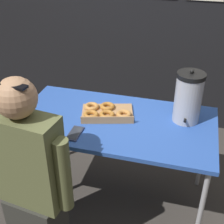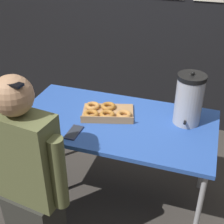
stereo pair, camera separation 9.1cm
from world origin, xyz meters
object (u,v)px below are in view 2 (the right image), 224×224
at_px(coffee_urn, 189,99).
at_px(person_seated, 28,176).
at_px(donut_box, 106,112).
at_px(cell_phone, 74,132).

bearing_deg(coffee_urn, person_seated, -139.76).
bearing_deg(coffee_urn, donut_box, -171.14).
bearing_deg(person_seated, cell_phone, -107.50).
bearing_deg(donut_box, cell_phone, -130.12).
relative_size(donut_box, person_seated, 0.33).
distance_m(donut_box, coffee_urn, 0.56).
bearing_deg(person_seated, coffee_urn, -132.51).
xyz_separation_m(donut_box, person_seated, (-0.27, -0.60, -0.14)).
height_order(coffee_urn, person_seated, person_seated).
xyz_separation_m(coffee_urn, person_seated, (-0.80, -0.68, -0.29)).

